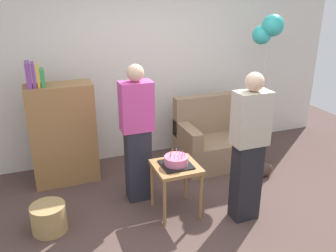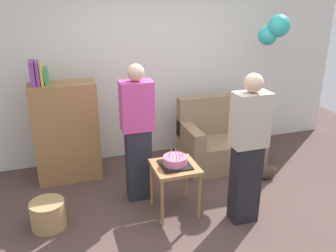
% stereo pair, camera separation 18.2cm
% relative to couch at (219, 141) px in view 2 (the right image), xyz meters
% --- Properties ---
extents(ground_plane, '(8.00, 8.00, 0.00)m').
position_rel_couch_xyz_m(ground_plane, '(-0.76, -1.33, -0.34)').
color(ground_plane, '#4C3833').
extents(wall_back, '(6.00, 0.10, 2.70)m').
position_rel_couch_xyz_m(wall_back, '(-0.76, 0.72, 1.01)').
color(wall_back, silver).
rests_on(wall_back, ground_plane).
extents(couch, '(1.10, 0.70, 0.96)m').
position_rel_couch_xyz_m(couch, '(0.00, 0.00, 0.00)').
color(couch, '#8C7054').
rests_on(couch, ground_plane).
extents(bookshelf, '(0.80, 0.36, 1.59)m').
position_rel_couch_xyz_m(bookshelf, '(-2.07, 0.20, 0.33)').
color(bookshelf, olive).
rests_on(bookshelf, ground_plane).
extents(side_table, '(0.48, 0.48, 0.58)m').
position_rel_couch_xyz_m(side_table, '(-1.00, -0.96, 0.16)').
color(side_table, olive).
rests_on(side_table, ground_plane).
extents(birthday_cake, '(0.32, 0.32, 0.17)m').
position_rel_couch_xyz_m(birthday_cake, '(-1.00, -0.96, 0.29)').
color(birthday_cake, black).
rests_on(birthday_cake, side_table).
extents(person_blowing_candles, '(0.36, 0.22, 1.63)m').
position_rel_couch_xyz_m(person_blowing_candles, '(-1.30, -0.53, 0.49)').
color(person_blowing_candles, '#23232D').
rests_on(person_blowing_candles, ground_plane).
extents(person_holding_cake, '(0.36, 0.22, 1.63)m').
position_rel_couch_xyz_m(person_holding_cake, '(-0.33, -1.32, 0.49)').
color(person_holding_cake, black).
rests_on(person_holding_cake, ground_plane).
extents(wicker_basket, '(0.36, 0.36, 0.30)m').
position_rel_couch_xyz_m(wicker_basket, '(-2.36, -0.82, -0.19)').
color(wicker_basket, '#A88451').
rests_on(wicker_basket, ground_plane).
extents(handbag, '(0.28, 0.14, 0.20)m').
position_rel_couch_xyz_m(handbag, '(0.40, -0.62, -0.24)').
color(handbag, '#473328').
rests_on(handbag, ground_plane).
extents(balloon_bunch, '(0.37, 0.37, 2.06)m').
position_rel_couch_xyz_m(balloon_bunch, '(0.72, 0.00, 1.52)').
color(balloon_bunch, silver).
rests_on(balloon_bunch, ground_plane).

